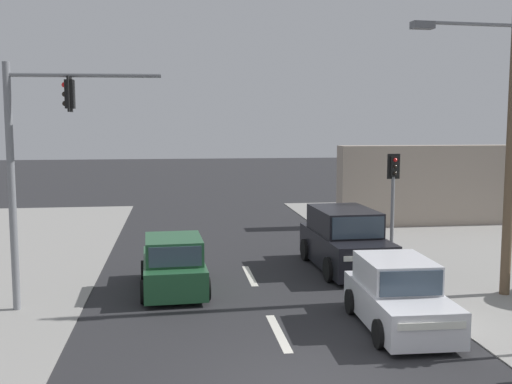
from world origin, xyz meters
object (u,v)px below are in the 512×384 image
(pedestal_signal_far_median, at_px, (393,188))
(suv_oncoming_near, at_px, (345,241))
(traffic_signal_mast, at_px, (33,154))
(hatchback_oncoming_mid, at_px, (173,266))
(utility_pole_midground_right, at_px, (509,97))
(hatchback_crossing_left, at_px, (398,297))

(pedestal_signal_far_median, height_order, suv_oncoming_near, pedestal_signal_far_median)
(traffic_signal_mast, bearing_deg, hatchback_oncoming_mid, 21.01)
(utility_pole_midground_right, height_order, traffic_signal_mast, utility_pole_midground_right)
(utility_pole_midground_right, height_order, pedestal_signal_far_median, utility_pole_midground_right)
(traffic_signal_mast, xyz_separation_m, hatchback_oncoming_mid, (3.27, 1.26, -3.13))
(utility_pole_midground_right, bearing_deg, traffic_signal_mast, 178.27)
(traffic_signal_mast, height_order, hatchback_oncoming_mid, traffic_signal_mast)
(traffic_signal_mast, relative_size, hatchback_crossing_left, 1.63)
(utility_pole_midground_right, bearing_deg, pedestal_signal_far_median, 105.88)
(utility_pole_midground_right, distance_m, hatchback_oncoming_mid, 9.89)
(pedestal_signal_far_median, xyz_separation_m, suv_oncoming_near, (-1.98, -1.16, -1.53))
(utility_pole_midground_right, xyz_separation_m, suv_oncoming_near, (-3.28, 3.43, -4.36))
(pedestal_signal_far_median, xyz_separation_m, hatchback_crossing_left, (-2.33, -6.65, -1.71))
(pedestal_signal_far_median, bearing_deg, hatchback_oncoming_mid, -157.92)
(traffic_signal_mast, height_order, pedestal_signal_far_median, traffic_signal_mast)
(traffic_signal_mast, relative_size, pedestal_signal_far_median, 1.69)
(traffic_signal_mast, bearing_deg, pedestal_signal_far_median, 21.75)
(hatchback_oncoming_mid, bearing_deg, pedestal_signal_far_median, 22.08)
(hatchback_crossing_left, bearing_deg, hatchback_oncoming_mid, 143.65)
(traffic_signal_mast, distance_m, hatchback_oncoming_mid, 4.70)
(pedestal_signal_far_median, distance_m, suv_oncoming_near, 2.76)
(traffic_signal_mast, bearing_deg, utility_pole_midground_right, -1.73)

